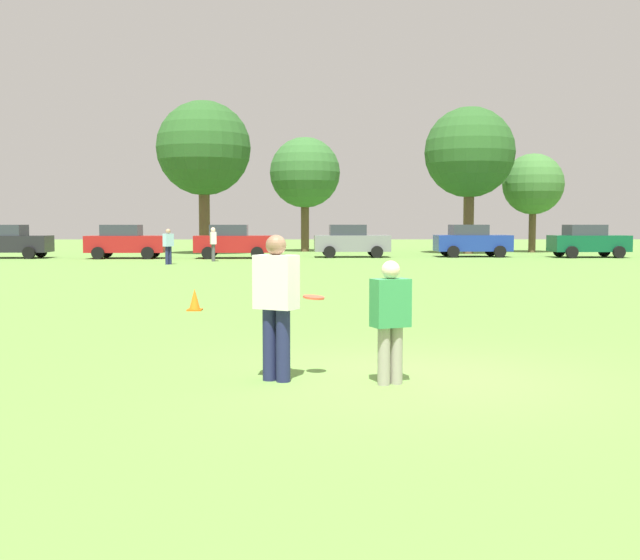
% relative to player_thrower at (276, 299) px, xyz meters
% --- Properties ---
extents(ground_plane, '(158.93, 158.93, 0.00)m').
position_rel_player_thrower_xyz_m(ground_plane, '(1.71, 0.18, -1.01)').
color(ground_plane, '#608C3D').
extents(player_thrower, '(0.58, 0.49, 1.79)m').
position_rel_player_thrower_xyz_m(player_thrower, '(0.00, 0.00, 0.00)').
color(player_thrower, '#1E234C').
rests_on(player_thrower, ground).
extents(player_defender, '(0.50, 0.40, 1.49)m').
position_rel_player_thrower_xyz_m(player_defender, '(1.37, -0.22, -0.18)').
color(player_defender, gray).
rests_on(player_defender, ground).
extents(frisbee, '(0.27, 0.27, 0.06)m').
position_rel_player_thrower_xyz_m(frisbee, '(0.46, 0.20, 0.00)').
color(frisbee, '#E54C33').
extents(traffic_cone, '(0.32, 0.32, 0.48)m').
position_rel_player_thrower_xyz_m(traffic_cone, '(-2.19, 7.65, -0.78)').
color(traffic_cone, '#D8590C').
rests_on(traffic_cone, ground).
extents(parked_car_near_left, '(4.26, 2.33, 1.82)m').
position_rel_player_thrower_xyz_m(parked_car_near_left, '(-16.18, 32.92, -0.09)').
color(parked_car_near_left, black).
rests_on(parked_car_near_left, ground).
extents(parked_car_mid_left, '(4.26, 2.33, 1.82)m').
position_rel_player_thrower_xyz_m(parked_car_mid_left, '(-9.79, 32.58, -0.09)').
color(parked_car_mid_left, maroon).
rests_on(parked_car_mid_left, ground).
extents(parked_car_center, '(4.26, 2.33, 1.82)m').
position_rel_player_thrower_xyz_m(parked_car_center, '(-4.00, 32.69, -0.09)').
color(parked_car_center, maroon).
rests_on(parked_car_center, ground).
extents(parked_car_mid_right, '(4.26, 2.33, 1.82)m').
position_rel_player_thrower_xyz_m(parked_car_mid_right, '(2.48, 33.96, -0.09)').
color(parked_car_mid_right, slate).
rests_on(parked_car_mid_right, ground).
extents(parked_car_near_right, '(4.26, 2.33, 1.82)m').
position_rel_player_thrower_xyz_m(parked_car_near_right, '(9.34, 34.37, -0.09)').
color(parked_car_near_right, navy).
rests_on(parked_car_near_right, ground).
extents(parked_car_far_right, '(4.26, 2.33, 1.82)m').
position_rel_player_thrower_xyz_m(parked_car_far_right, '(15.64, 33.57, -0.09)').
color(parked_car_far_right, '#0C4C2D').
rests_on(parked_car_far_right, ground).
extents(bystander_sideline_watcher, '(0.38, 0.52, 1.70)m').
position_rel_player_thrower_xyz_m(bystander_sideline_watcher, '(-4.62, 29.37, -0.05)').
color(bystander_sideline_watcher, '#4C4C51').
rests_on(bystander_sideline_watcher, ground).
extents(bystander_far_jogger, '(0.49, 0.52, 1.65)m').
position_rel_player_thrower_xyz_m(bystander_far_jogger, '(-6.32, 26.50, -0.08)').
color(bystander_far_jogger, '#1E234C').
rests_on(bystander_far_jogger, ground).
extents(tree_west_maple, '(5.76, 5.76, 9.36)m').
position_rel_player_thrower_xyz_m(tree_west_maple, '(-6.34, 38.46, 5.43)').
color(tree_west_maple, brown).
rests_on(tree_west_maple, ground).
extents(tree_center_elm, '(4.68, 4.68, 7.60)m').
position_rel_player_thrower_xyz_m(tree_center_elm, '(-0.19, 42.52, 4.22)').
color(tree_center_elm, brown).
rests_on(tree_center_elm, ground).
extents(tree_east_birch, '(5.57, 5.57, 9.05)m').
position_rel_player_thrower_xyz_m(tree_east_birch, '(10.01, 38.74, 5.21)').
color(tree_east_birch, brown).
rests_on(tree_east_birch, ground).
extents(tree_east_oak, '(3.93, 3.93, 6.39)m').
position_rel_player_thrower_xyz_m(tree_east_oak, '(14.59, 40.88, 3.38)').
color(tree_east_oak, brown).
rests_on(tree_east_oak, ground).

